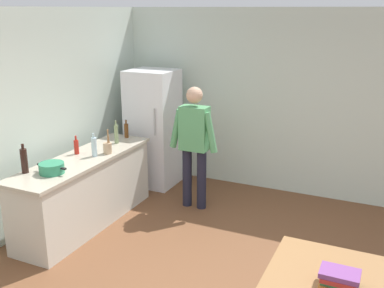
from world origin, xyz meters
TOP-DOWN VIEW (x-y plane):
  - wall_back at (0.00, 3.00)m, footprint 6.40×0.12m
  - wall_left at (-2.60, 0.20)m, footprint 0.12×5.60m
  - kitchen_counter at (-2.00, 0.80)m, footprint 0.64×2.20m
  - refrigerator at (-1.90, 2.40)m, footprint 0.70×0.67m
  - person at (-0.95, 1.85)m, footprint 0.70×0.22m
  - cooking_pot at (-1.97, 0.21)m, footprint 0.40×0.28m
  - utensil_jar at (-1.81, 1.07)m, footprint 0.11×0.11m
  - bottle_sauce_red at (-2.16, 0.89)m, footprint 0.06×0.06m
  - bottle_vinegar_tall at (-1.97, 1.50)m, footprint 0.06×0.06m
  - bottle_beer_brown at (-2.00, 1.79)m, footprint 0.06×0.06m
  - bottle_wine_dark at (-2.25, 0.10)m, footprint 0.08×0.08m
  - bottle_water_clear at (-1.90, 0.91)m, footprint 0.07×0.07m
  - book_stack at (1.24, -0.44)m, footprint 0.28×0.20m

SIDE VIEW (x-z plane):
  - kitchen_counter at x=-2.00m, z-range 0.00..0.90m
  - book_stack at x=1.24m, z-range 0.75..0.89m
  - refrigerator at x=-1.90m, z-range 0.00..1.80m
  - cooking_pot at x=-1.97m, z-range 0.90..1.02m
  - person at x=-0.95m, z-range 0.13..1.83m
  - utensil_jar at x=-1.81m, z-range 0.82..1.14m
  - bottle_sauce_red at x=-2.16m, z-range 0.88..1.12m
  - bottle_beer_brown at x=-2.00m, z-range 0.88..1.14m
  - bottle_water_clear at x=-1.90m, z-range 0.88..1.18m
  - bottle_vinegar_tall at x=-1.97m, z-range 0.88..1.20m
  - bottle_wine_dark at x=-2.25m, z-range 0.88..1.22m
  - wall_back at x=0.00m, z-range 0.00..2.70m
  - wall_left at x=-2.60m, z-range 0.00..2.70m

